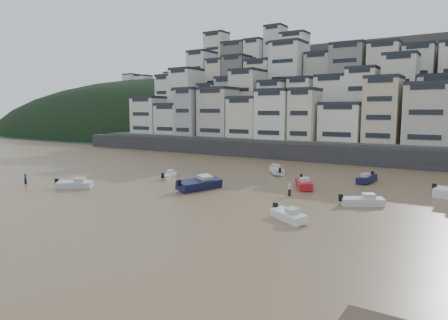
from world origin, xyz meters
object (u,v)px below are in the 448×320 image
Objects in this scene: boat_e at (304,182)px; boat_i at (367,178)px; boat_c at (199,183)px; boat_f at (169,175)px; person_blue at (25,178)px; person_pink at (290,189)px; boat_h at (277,169)px; boat_b at (288,214)px; boat_d at (362,199)px; boat_j at (75,183)px.

boat_i is at bearing 116.31° from boat_e.
boat_f is at bearing 78.43° from boat_c.
person_blue is (-35.08, -19.09, 0.05)m from boat_e.
person_pink is at bearing -25.61° from boat_e.
person_pink is (8.80, -14.88, 0.09)m from boat_h.
boat_e is (-4.87, 16.31, 0.16)m from boat_b.
boat_c is at bearing -81.65° from boat_e.
boat_b is 2.78× the size of person_pink.
boat_d is at bearing 16.33° from person_blue.
boat_c reaches higher than boat_d.
boat_i is 50.04m from person_blue.
boat_f is 20.73m from person_blue.
boat_h is 3.28× the size of person_blue.
boat_h is at bearing -58.04° from boat_f.
boat_d is 23.50m from boat_h.
person_blue is at bearing 128.77° from boat_c.
boat_j is at bearing -146.84° from boat_b.
boat_i is at bearing -126.20° from boat_h.
boat_f is (-25.83, 12.41, -0.08)m from boat_b.
person_pink is at bearing 175.05° from boat_h.
boat_d is at bearing 16.77° from boat_i.
boat_c is 1.30× the size of boat_i.
boat_c reaches higher than boat_f.
boat_i reaches higher than boat_j.
boat_j is at bearing 12.21° from person_blue.
boat_b is 28.83m from boat_h.
boat_e reaches higher than boat_b.
boat_b is 0.81× the size of boat_e.
person_pink is (21.30, -1.72, 0.29)m from boat_f.
boat_i is 3.14× the size of person_blue.
boat_c is at bearing -2.67° from boat_j.
boat_d is 1.20× the size of boat_f.
boat_c is at bearing -131.17° from boat_f.
boat_j is (-15.01, -8.50, -0.26)m from boat_c.
boat_e reaches higher than boat_h.
boat_h reaches higher than boat_f.
boat_i is at bearing -29.67° from boat_c.
person_pink is (35.42, 13.47, 0.00)m from person_blue.
boat_h reaches higher than boat_i.
boat_i is 0.91× the size of boat_e.
boat_b is at bearing -67.05° from person_pink.
person_pink is (-4.53, 10.69, 0.21)m from boat_b.
boat_h reaches higher than boat_d.
boat_i is (17.66, 17.80, -0.23)m from boat_c.
boat_b is at bearing -12.46° from boat_e.
person_pink is at bearing -109.11° from boat_f.
person_pink reaches higher than boat_h.
boat_f is (-30.32, 2.17, -0.12)m from boat_d.
boat_d is at bearing 27.91° from boat_e.
boat_b is 11.61m from person_pink.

